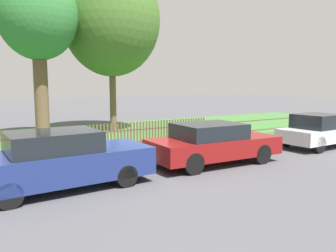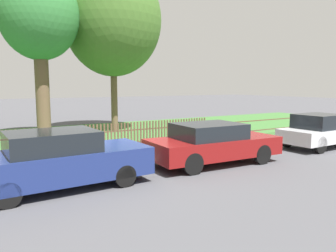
{
  "view_description": "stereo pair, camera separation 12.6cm",
  "coord_description": "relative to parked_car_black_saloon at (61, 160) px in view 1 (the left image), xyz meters",
  "views": [
    {
      "loc": [
        -3.55,
        -9.44,
        2.6
      ],
      "look_at": [
        2.69,
        0.8,
        1.1
      ],
      "focal_mm": 35.0,
      "sensor_mm": 36.0,
      "label": 1
    },
    {
      "loc": [
        -3.44,
        -9.5,
        2.6
      ],
      "look_at": [
        2.69,
        0.8,
        1.1
      ],
      "focal_mm": 35.0,
      "sensor_mm": 36.0,
      "label": 2
    }
  ],
  "objects": [
    {
      "name": "ground_plane",
      "position": [
        1.66,
        1.18,
        -0.74
      ],
      "size": [
        120.0,
        120.0,
        0.0
      ],
      "primitive_type": "plane",
      "color": "#4C4C51"
    },
    {
      "name": "grass_strip",
      "position": [
        1.66,
        8.3,
        -0.73
      ],
      "size": [
        43.41,
        9.65,
        0.01
      ],
      "primitive_type": "cube",
      "color": "#3D7033",
      "rests_on": "ground"
    },
    {
      "name": "covered_motorcycle",
      "position": [
        5.85,
        2.36,
        -0.04
      ],
      "size": [
        2.0,
        0.94,
        1.14
      ],
      "rotation": [
        0.0,
        0.0,
        0.04
      ],
      "color": "black",
      "rests_on": "ground"
    },
    {
      "name": "parked_car_navy_estate",
      "position": [
        4.93,
        0.09,
        -0.03
      ],
      "size": [
        4.46,
        2.03,
        1.36
      ],
      "rotation": [
        0.0,
        0.0,
        -0.04
      ],
      "color": "maroon",
      "rests_on": "ground"
    },
    {
      "name": "parked_car_black_saloon",
      "position": [
        0.0,
        0.0,
        0.0
      ],
      "size": [
        4.47,
        1.93,
        1.47
      ],
      "rotation": [
        0.0,
        0.0,
        0.04
      ],
      "color": "navy",
      "rests_on": "ground"
    },
    {
      "name": "kerb_stone",
      "position": [
        1.66,
        1.28,
        -0.68
      ],
      "size": [
        43.41,
        0.2,
        0.12
      ],
      "primitive_type": "cube",
      "color": "#B2ADA3",
      "rests_on": "ground"
    },
    {
      "name": "tree_behind_motorcycle",
      "position": [
        1.1,
        8.29,
        5.02
      ],
      "size": [
        3.67,
        3.67,
        7.99
      ],
      "color": "brown",
      "rests_on": "ground"
    },
    {
      "name": "parked_car_red_compact",
      "position": [
        10.59,
        0.03,
        -0.02
      ],
      "size": [
        3.77,
        1.75,
        1.41
      ],
      "rotation": [
        0.0,
        0.0,
        0.03
      ],
      "color": "silver",
      "rests_on": "ground"
    },
    {
      "name": "tree_mid_park",
      "position": [
        5.06,
        9.09,
        5.39
      ],
      "size": [
        5.33,
        5.33,
        9.21
      ],
      "color": "brown",
      "rests_on": "ground"
    },
    {
      "name": "park_fence",
      "position": [
        1.66,
        3.48,
        -0.17
      ],
      "size": [
        43.41,
        0.05,
        1.14
      ],
      "color": "brown",
      "rests_on": "ground"
    }
  ]
}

